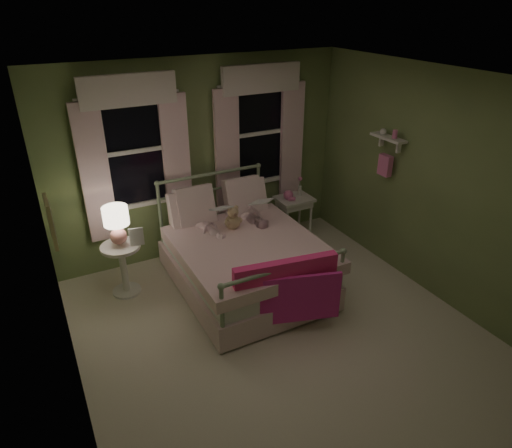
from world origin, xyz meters
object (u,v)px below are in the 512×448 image
teddy_bear (233,219)px  nightstand_left (123,262)px  table_lamp (116,222)px  child_left (206,208)px  bed (243,258)px  nightstand_right (294,204)px  child_right (247,200)px

teddy_bear → nightstand_left: 1.40m
teddy_bear → nightstand_left: (-1.33, 0.25, -0.37)m
nightstand_left → table_lamp: 0.54m
nightstand_left → teddy_bear: bearing=-10.5°
child_left → table_lamp: bearing=-14.0°
bed → nightstand_right: size_ratio=3.18×
child_left → nightstand_left: size_ratio=1.14×
child_left → teddy_bear: 0.35m
child_right → nightstand_right: bearing=-168.5°
child_left → child_right: size_ratio=1.02×
child_left → table_lamp: (-1.05, 0.09, 0.01)m
nightstand_left → nightstand_right: (2.52, 0.24, 0.13)m
child_left → nightstand_right: bearing=-176.7°
child_left → child_right: 0.56m
nightstand_left → table_lamp: size_ratio=1.41×
child_right → teddy_bear: size_ratio=2.32×
table_lamp → nightstand_right: bearing=5.4°
bed → table_lamp: (-1.33, 0.51, 0.57)m
child_left → nightstand_left: (-1.05, 0.09, -0.52)m
child_right → bed: bearing=48.2°
nightstand_left → child_right: bearing=-3.1°
child_right → table_lamp: 1.61m
bed → teddy_bear: bed is taller
child_right → nightstand_right: child_right is taller
child_left → teddy_bear: bearing=141.2°
teddy_bear → table_lamp: (-1.33, 0.25, 0.16)m
table_lamp → nightstand_right: table_lamp is taller
child_right → table_lamp: (-1.61, 0.09, 0.02)m
table_lamp → child_left: bearing=-4.8°
child_left → nightstand_right: 1.56m
child_left → child_right: bearing=170.7°
bed → nightstand_left: (-1.33, 0.51, 0.03)m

